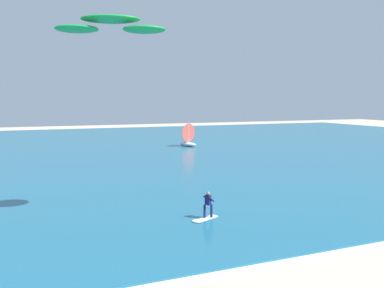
{
  "coord_description": "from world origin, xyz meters",
  "views": [
    {
      "loc": [
        -9.51,
        -8.65,
        7.31
      ],
      "look_at": [
        0.11,
        14.9,
        4.5
      ],
      "focal_mm": 37.02,
      "sensor_mm": 36.0,
      "label": 1
    }
  ],
  "objects": [
    {
      "name": "kite",
      "position": [
        -4.88,
        15.5,
        11.76
      ],
      "size": [
        6.88,
        4.14,
        0.99
      ],
      "color": "#198C3F"
    },
    {
      "name": "shoreline_foam",
      "position": [
        -0.96,
        6.45,
        0.01
      ],
      "size": [
        81.24,
        2.39,
        0.01
      ],
      "primitive_type": "cube",
      "color": "white",
      "rests_on": "ground"
    },
    {
      "name": "ocean",
      "position": [
        0.0,
        51.0,
        0.05
      ],
      "size": [
        160.0,
        90.0,
        0.1
      ],
      "primitive_type": "cube",
      "color": "#1E607F",
      "rests_on": "ground"
    },
    {
      "name": "sailboat_center_horizon",
      "position": [
        13.19,
        49.61,
        1.96
      ],
      "size": [
        3.23,
        3.6,
        4.05
      ],
      "color": "white",
      "rests_on": "ocean"
    },
    {
      "name": "kitesurfer",
      "position": [
        0.18,
        12.82,
        0.7
      ],
      "size": [
        2.01,
        1.31,
        1.67
      ],
      "color": "white",
      "rests_on": "ocean"
    }
  ]
}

